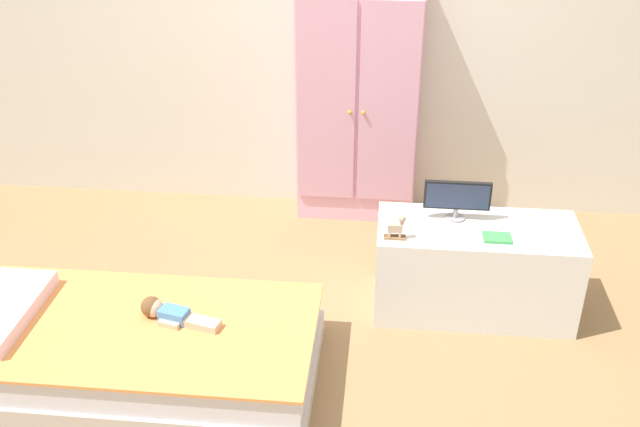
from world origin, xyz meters
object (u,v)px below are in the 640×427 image
at_px(tv_monitor, 457,197).
at_px(rocking_horse_toy, 397,227).
at_px(doll, 165,312).
at_px(wardrobe, 358,104).
at_px(book_green, 497,238).
at_px(bed, 137,349).
at_px(tv_stand, 474,268).

xyz_separation_m(tv_monitor, rocking_horse_toy, (-0.30, -0.23, -0.06)).
bearing_deg(tv_monitor, doll, -152.72).
height_order(wardrobe, book_green, wardrobe).
xyz_separation_m(bed, tv_monitor, (1.48, 0.76, 0.48)).
xyz_separation_m(doll, book_green, (1.53, 0.51, 0.18)).
height_order(bed, doll, doll).
xyz_separation_m(tv_monitor, book_green, (0.19, -0.18, -0.12)).
relative_size(wardrobe, tv_monitor, 4.51).
bearing_deg(wardrobe, book_green, -55.76).
relative_size(doll, tv_monitor, 1.16).
height_order(bed, wardrobe, wardrobe).
height_order(tv_stand, tv_monitor, tv_monitor).
distance_m(tv_stand, rocking_horse_toy, 0.53).
xyz_separation_m(bed, wardrobe, (0.92, 1.67, 0.62)).
height_order(wardrobe, tv_stand, wardrobe).
bearing_deg(bed, tv_monitor, 27.12).
height_order(rocking_horse_toy, book_green, rocking_horse_toy).
bearing_deg(wardrobe, tv_stand, -55.96).
xyz_separation_m(bed, doll, (0.14, 0.07, 0.18)).
bearing_deg(book_green, tv_monitor, 136.28).
height_order(bed, book_green, book_green).
distance_m(doll, wardrobe, 1.84).
height_order(doll, book_green, book_green).
distance_m(doll, tv_monitor, 1.54).
bearing_deg(tv_stand, rocking_horse_toy, -160.47).
bearing_deg(tv_stand, bed, -156.94).
distance_m(wardrobe, rocking_horse_toy, 1.19).
bearing_deg(book_green, wardrobe, 124.24).
relative_size(bed, book_green, 12.24).
relative_size(bed, tv_monitor, 4.99).
bearing_deg(tv_stand, doll, -157.18).
height_order(doll, rocking_horse_toy, rocking_horse_toy).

